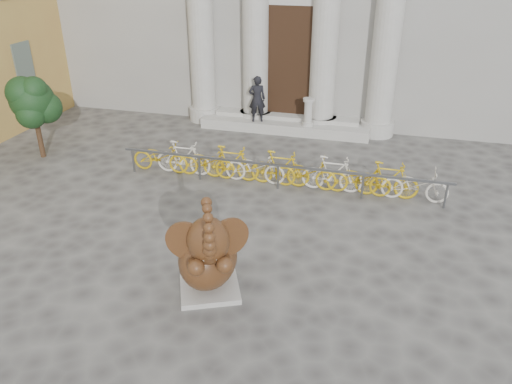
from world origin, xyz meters
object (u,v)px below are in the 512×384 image
(elephant_statue, at_px, (208,257))
(tree, at_px, (33,101))
(pedestrian, at_px, (257,99))
(bike_rack, at_px, (280,168))

(elephant_statue, relative_size, tree, 0.87)
(tree, height_order, pedestrian, tree)
(tree, bearing_deg, pedestrian, 34.83)
(bike_rack, height_order, pedestrian, pedestrian)
(elephant_statue, distance_m, bike_rack, 5.05)
(elephant_statue, distance_m, pedestrian, 9.28)
(bike_rack, height_order, tree, tree)
(elephant_statue, bearing_deg, pedestrian, 75.06)
(elephant_statue, xyz_separation_m, bike_rack, (0.27, 5.03, -0.32))
(elephant_statue, xyz_separation_m, tree, (-7.38, 5.06, 0.98))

